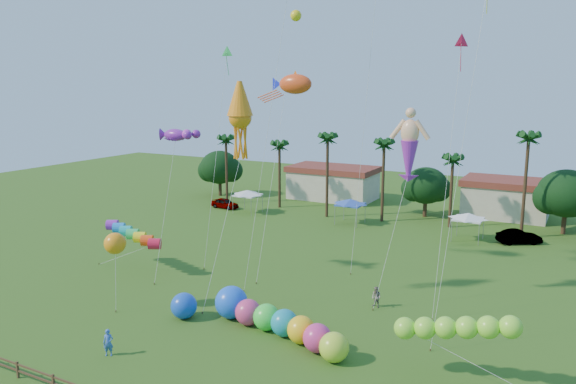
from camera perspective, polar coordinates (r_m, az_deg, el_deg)
The scene contains 19 objects.
ground at distance 35.15m, azimuth -8.12°, elevation -17.37°, with size 160.00×160.00×0.00m, color #285116.
tree_line at distance 71.44m, azimuth 15.64°, elevation 0.54°, with size 69.46×8.91×11.00m.
buildings_row at distance 79.19m, azimuth 11.83°, elevation 0.02°, with size 35.00×7.00×4.00m.
tent_row at distance 67.30m, azimuth 6.14°, elevation -1.05°, with size 31.00×4.00×0.60m.
car_a at distance 76.84m, azimuth -6.44°, elevation -1.14°, with size 1.62×4.02×1.37m, color #4C4C54.
car_b at distance 64.29m, azimuth 22.43°, elevation -4.23°, with size 1.58×4.52×1.49m, color #4C4C54.
spectator_a at distance 37.63m, azimuth -17.80°, elevation -14.37°, with size 0.63×0.41×1.72m, color blue.
spectator_b at distance 43.53m, azimuth 8.96°, elevation -10.51°, with size 0.78×0.61×1.61m, color gray.
caterpillar_inflatable at distance 38.65m, azimuth -1.42°, elevation -12.91°, with size 11.49×4.83×2.36m.
blue_ball at distance 41.78m, azimuth -10.53°, elevation -11.29°, with size 1.89×1.89×1.89m, color blue.
rainbow_tube at distance 51.42m, azimuth -14.90°, elevation -4.85°, with size 8.79×3.05×3.46m.
green_worm at distance 33.78m, azimuth 11.80°, elevation -13.39°, with size 10.73×3.66×3.57m.
orange_ball_kite at distance 43.09m, azimuth -17.17°, elevation -5.02°, with size 2.11×2.11×5.94m.
merman_kite at distance 43.24m, azimuth 12.22°, elevation 4.18°, with size 2.50×4.54×14.40m.
fish_kite at distance 49.40m, azimuth 0.75°, elevation 10.90°, with size 4.76×6.48×17.58m.
squid_kite at distance 41.78m, azimuth -4.89°, elevation 7.57°, with size 2.35×4.97×16.95m.
lobster_kite at distance 48.63m, azimuth -11.40°, elevation 5.70°, with size 4.31×4.83×13.12m.
delta_kite_red at distance 43.27m, azimuth 17.18°, elevation 13.95°, with size 1.14×4.90×20.20m.
delta_kite_green at distance 52.05m, azimuth -6.25°, elevation 13.53°, with size 1.24×3.86×20.00m.
Camera 1 is at (18.70, -24.73, 16.56)m, focal length 35.00 mm.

